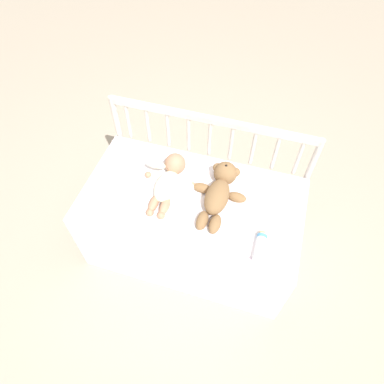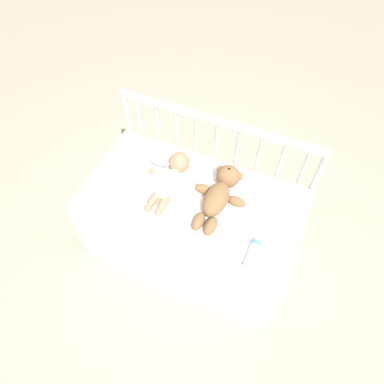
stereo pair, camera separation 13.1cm
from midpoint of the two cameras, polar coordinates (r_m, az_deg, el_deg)
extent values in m
plane|color=tan|center=(2.37, -1.63, -8.82)|extent=(12.00, 12.00, 0.00)
cube|color=silver|center=(2.13, -1.80, -5.45)|extent=(1.24, 0.67, 0.54)
cylinder|color=beige|center=(2.39, -13.03, 7.25)|extent=(0.04, 0.04, 0.83)
cylinder|color=beige|center=(2.19, 16.24, 0.50)|extent=(0.04, 0.04, 0.83)
cube|color=beige|center=(1.93, 1.17, 11.89)|extent=(1.20, 0.03, 0.04)
cylinder|color=beige|center=(2.19, -12.28, 11.39)|extent=(0.02, 0.02, 0.26)
cylinder|color=beige|center=(2.14, -9.11, 10.83)|extent=(0.02, 0.02, 0.26)
cylinder|color=beige|center=(2.09, -5.81, 10.21)|extent=(0.02, 0.02, 0.26)
cylinder|color=beige|center=(2.06, -2.40, 9.53)|extent=(0.02, 0.02, 0.26)
cylinder|color=beige|center=(2.03, 1.11, 8.79)|extent=(0.02, 0.02, 0.26)
cylinder|color=beige|center=(2.01, 4.68, 8.00)|extent=(0.02, 0.02, 0.26)
cylinder|color=beige|center=(2.00, 8.30, 7.17)|extent=(0.02, 0.02, 0.26)
cylinder|color=beige|center=(1.99, 11.94, 6.30)|extent=(0.02, 0.02, 0.26)
cylinder|color=beige|center=(2.00, 15.56, 5.41)|extent=(0.02, 0.02, 0.26)
cube|color=white|center=(1.91, -1.99, -0.83)|extent=(0.82, 0.53, 0.01)
ellipsoid|color=olive|center=(1.84, 2.18, -0.87)|extent=(0.13, 0.24, 0.12)
sphere|color=olive|center=(1.94, 3.66, 3.07)|extent=(0.13, 0.13, 0.13)
sphere|color=tan|center=(1.91, 3.72, 3.76)|extent=(0.06, 0.06, 0.06)
sphere|color=black|center=(1.89, 3.75, 4.22)|extent=(0.02, 0.02, 0.02)
sphere|color=olive|center=(1.96, 2.36, 4.01)|extent=(0.05, 0.05, 0.05)
sphere|color=olive|center=(1.94, 5.36, 3.23)|extent=(0.05, 0.05, 0.05)
ellipsoid|color=olive|center=(1.92, -0.24, 0.58)|extent=(0.11, 0.06, 0.06)
ellipsoid|color=olive|center=(1.89, 5.53, -0.97)|extent=(0.11, 0.06, 0.06)
ellipsoid|color=olive|center=(1.79, -0.37, -4.87)|extent=(0.06, 0.12, 0.06)
ellipsoid|color=olive|center=(1.78, 1.75, -5.47)|extent=(0.06, 0.12, 0.06)
ellipsoid|color=#EAEACC|center=(1.92, -6.22, 0.90)|extent=(0.13, 0.22, 0.08)
sphere|color=tan|center=(1.99, -4.72, 4.62)|extent=(0.12, 0.12, 0.12)
ellipsoid|color=#EAEACC|center=(1.98, -7.96, 4.47)|extent=(0.12, 0.05, 0.05)
ellipsoid|color=#EAEACC|center=(1.94, -2.85, 1.11)|extent=(0.12, 0.05, 0.05)
sphere|color=tan|center=(2.01, -9.19, 2.78)|extent=(0.04, 0.04, 0.04)
sphere|color=tan|center=(1.93, -1.78, 1.00)|extent=(0.04, 0.04, 0.04)
ellipsoid|color=tan|center=(1.88, -8.37, -1.98)|extent=(0.05, 0.12, 0.05)
ellipsoid|color=tan|center=(1.86, -6.57, -2.46)|extent=(0.05, 0.12, 0.05)
sphere|color=tan|center=(1.85, -9.06, -3.50)|extent=(0.04, 0.04, 0.04)
sphere|color=tan|center=(1.83, -7.23, -4.00)|extent=(0.04, 0.04, 0.04)
cylinder|color=white|center=(1.74, 9.08, -9.38)|extent=(0.05, 0.13, 0.05)
cylinder|color=#4C99D8|center=(1.77, 9.51, -7.52)|extent=(0.05, 0.02, 0.05)
sphere|color=#EAC67F|center=(1.78, 9.63, -7.04)|extent=(0.04, 0.04, 0.04)
camera|label=1|loc=(0.07, -92.01, -2.71)|focal=32.00mm
camera|label=2|loc=(0.07, 87.99, 2.71)|focal=32.00mm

